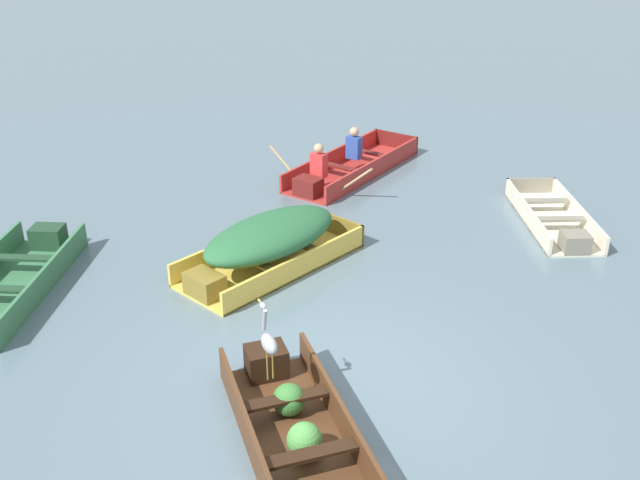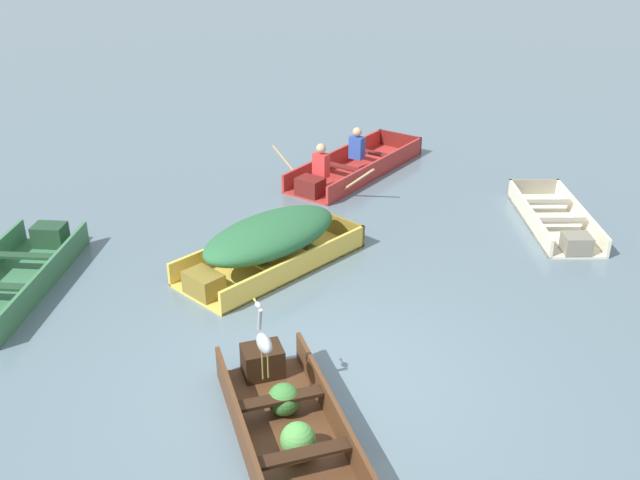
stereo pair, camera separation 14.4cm
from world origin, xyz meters
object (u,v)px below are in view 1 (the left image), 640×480
Objects in this scene: skiff_green_near_moored at (15,277)px; heron_on_dinghy at (269,341)px; skiff_cream_mid_moored at (554,220)px; dinghy_dark_varnish_foreground at (295,426)px; skiff_yellow_far_moored at (270,240)px; rowboat_red_with_crew at (348,166)px.

skiff_green_near_moored is 3.75× the size of heron_on_dinghy.
heron_on_dinghy is (-5.21, -3.78, 0.75)m from skiff_cream_mid_moored.
dinghy_dark_varnish_foreground is 0.98× the size of skiff_yellow_far_moored.
skiff_yellow_far_moored is (3.60, -0.09, 0.30)m from skiff_green_near_moored.
skiff_green_near_moored is at bearing -148.50° from rowboat_red_with_crew.
rowboat_red_with_crew is at bearing 73.28° from dinghy_dark_varnish_foreground.
skiff_yellow_far_moored reaches higher than skiff_cream_mid_moored.
skiff_green_near_moored is 3.61m from skiff_yellow_far_moored.
rowboat_red_with_crew is at bearing 70.68° from heron_on_dinghy.
heron_on_dinghy reaches higher than rowboat_red_with_crew.
rowboat_red_with_crew is 7.15m from heron_on_dinghy.
skiff_cream_mid_moored is 0.88× the size of skiff_yellow_far_moored.
dinghy_dark_varnish_foreground is 0.93× the size of skiff_green_near_moored.
heron_on_dinghy is at bearing -96.96° from skiff_yellow_far_moored.
rowboat_red_with_crew reaches higher than skiff_green_near_moored.
skiff_green_near_moored is 0.96× the size of rowboat_red_with_crew.
heron_on_dinghy is at bearing -144.06° from skiff_cream_mid_moored.
skiff_green_near_moored is (-3.38, 3.83, -0.02)m from dinghy_dark_varnish_foreground.
heron_on_dinghy reaches higher than dinghy_dark_varnish_foreground.
rowboat_red_with_crew is at bearing 60.71° from skiff_yellow_far_moored.
rowboat_red_with_crew reaches higher than skiff_yellow_far_moored.
heron_on_dinghy reaches higher than skiff_cream_mid_moored.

